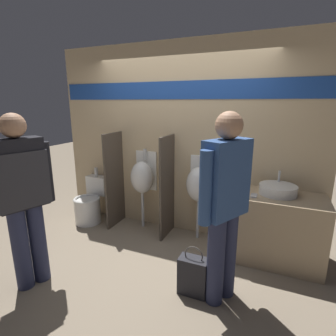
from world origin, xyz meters
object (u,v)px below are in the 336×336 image
at_px(urinal_near_counter, 142,177).
at_px(person_with_lanyard, 225,203).
at_px(sink_basin, 278,190).
at_px(cell_phone, 254,196).
at_px(toilet, 90,204).
at_px(urinal_far, 199,184).
at_px(person_in_vest, 22,191).
at_px(shopping_bag, 193,276).

height_order(urinal_near_counter, person_with_lanyard, person_with_lanyard).
distance_m(urinal_near_counter, person_with_lanyard, 1.80).
height_order(sink_basin, person_with_lanyard, person_with_lanyard).
relative_size(cell_phone, toilet, 0.17).
distance_m(urinal_far, toilet, 1.85).
relative_size(sink_basin, person_with_lanyard, 0.24).
distance_m(sink_basin, person_with_lanyard, 1.08).
height_order(toilet, person_in_vest, person_in_vest).
height_order(urinal_far, person_with_lanyard, person_with_lanyard).
bearing_deg(toilet, shopping_bag, -24.68).
xyz_separation_m(sink_basin, cell_phone, (-0.25, -0.18, -0.05)).
distance_m(cell_phone, toilet, 2.57).
bearing_deg(shopping_bag, cell_phone, 61.70).
bearing_deg(urinal_far, sink_basin, -5.44).
xyz_separation_m(person_with_lanyard, shopping_bag, (-0.26, -0.05, -0.80)).
height_order(urinal_far, person_in_vest, person_in_vest).
bearing_deg(person_with_lanyard, urinal_near_counter, 81.24).
bearing_deg(sink_basin, person_with_lanyard, -114.40).
bearing_deg(sink_basin, toilet, -178.34).
xyz_separation_m(urinal_far, toilet, (-1.77, -0.17, -0.51)).
xyz_separation_m(sink_basin, person_in_vest, (-2.33, -1.54, 0.16)).
height_order(cell_phone, shopping_bag, cell_phone).
height_order(cell_phone, urinal_far, urinal_far).
bearing_deg(person_with_lanyard, toilet, 96.82).
bearing_deg(person_with_lanyard, person_in_vest, 134.66).
bearing_deg(person_in_vest, shopping_bag, -53.95).
bearing_deg(cell_phone, person_with_lanyard, -103.56).
distance_m(sink_basin, person_in_vest, 2.80).
bearing_deg(toilet, cell_phone, -2.33).
height_order(cell_phone, person_with_lanyard, person_with_lanyard).
relative_size(urinal_far, toilet, 1.43).
distance_m(toilet, person_with_lanyard, 2.59).
xyz_separation_m(person_in_vest, person_with_lanyard, (1.89, 0.57, -0.04)).
relative_size(urinal_near_counter, toilet, 1.43).
distance_m(toilet, shopping_bag, 2.27).
xyz_separation_m(urinal_far, shopping_bag, (0.29, -1.12, -0.59)).
height_order(urinal_near_counter, toilet, urinal_near_counter).
bearing_deg(sink_basin, shopping_bag, -124.49).
bearing_deg(urinal_near_counter, sink_basin, -2.89).
xyz_separation_m(toilet, person_with_lanyard, (2.32, -0.89, 0.72)).
bearing_deg(cell_phone, sink_basin, 36.04).
height_order(sink_basin, shopping_bag, sink_basin).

